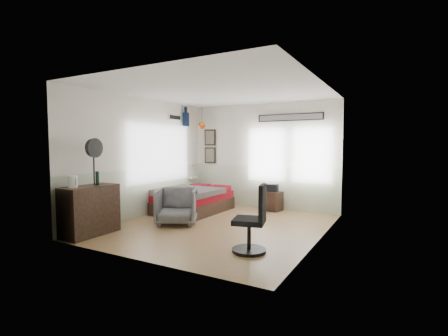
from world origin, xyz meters
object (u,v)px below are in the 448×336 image
(armchair, at_px, (177,206))
(nightstand, at_px, (271,201))
(dresser, at_px, (90,210))
(bed, at_px, (193,200))
(task_chair, at_px, (253,225))

(armchair, distance_m, nightstand, 2.59)
(dresser, distance_m, armchair, 1.68)
(bed, height_order, task_chair, task_chair)
(bed, relative_size, task_chair, 1.80)
(armchair, bearing_deg, task_chair, -51.21)
(armchair, height_order, task_chair, task_chair)
(dresser, height_order, task_chair, task_chair)
(bed, height_order, dresser, dresser)
(bed, height_order, armchair, armchair)
(nightstand, relative_size, task_chair, 0.45)
(bed, xyz_separation_m, armchair, (0.39, -1.19, 0.09))
(bed, distance_m, nightstand, 1.95)
(nightstand, distance_m, task_chair, 3.30)
(bed, distance_m, armchair, 1.25)
(bed, bearing_deg, armchair, -69.90)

